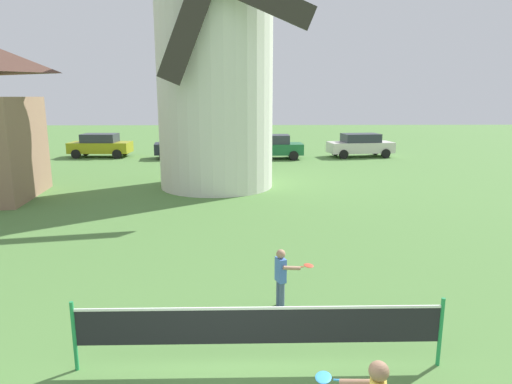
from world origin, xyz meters
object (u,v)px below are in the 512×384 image
Objects in this scene: windmill at (215,47)px; parked_car_green at (271,146)px; tennis_net at (259,326)px; player_far at (282,275)px; parked_car_black at (184,146)px; parked_car_cream at (360,145)px; parked_car_mustard at (100,145)px.

parked_car_green is at bearing 71.88° from windmill.
tennis_net is 23.20m from parked_car_green.
parked_car_green is (0.98, 21.16, 0.14)m from player_far.
parked_car_black is (-4.26, 23.60, 0.12)m from tennis_net.
windmill is 2.75× the size of parked_car_cream.
parked_car_cream is at bearing 1.64° from parked_car_black.
player_far is 21.19m from parked_car_green.
parked_car_mustard is at bearing 174.52° from parked_car_green.
windmill is 14.42m from parked_car_cream.
parked_car_cream is at bearing 47.63° from windmill.
parked_car_black is at bearing 175.57° from parked_car_green.
windmill reaches higher than parked_car_cream.
parked_car_mustard reaches higher than tennis_net.
player_far is 0.29× the size of parked_car_green.
parked_car_green is at bearing -4.43° from parked_car_black.
parked_car_green is at bearing 87.35° from player_far.
tennis_net is at bearing -83.85° from windmill.
player_far is 23.05m from parked_car_cream.
parked_car_mustard is (-8.48, 10.23, -5.29)m from windmill.
parked_car_green is 0.91× the size of parked_car_cream.
parked_car_cream is (9.04, 9.92, -5.29)m from windmill.
tennis_net is 25.09m from parked_car_cream.
parked_car_cream is at bearing 72.53° from tennis_net.
tennis_net is at bearing -107.47° from parked_car_cream.
tennis_net is at bearing -67.61° from parked_car_mustard.
player_far is (2.01, -12.03, -5.43)m from windmill.
parked_car_mustard and parked_car_black have the same top height.
parked_car_green is (5.74, -0.44, 0.00)m from parked_car_black.
parked_car_cream is (6.06, 0.78, 0.00)m from parked_car_green.
parked_car_cream is (17.52, -0.32, 0.00)m from parked_car_mustard.
tennis_net is 1.37× the size of parked_car_mustard.
player_far is 0.29× the size of parked_car_black.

